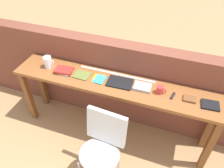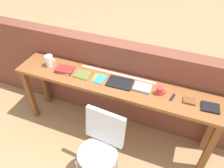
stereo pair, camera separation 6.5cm
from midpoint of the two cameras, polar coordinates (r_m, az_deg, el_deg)
name	(u,v)px [view 2 (the right image)]	position (r m, az deg, el deg)	size (l,w,h in m)	color
ground_plane	(105,147)	(3.02, -1.17, -16.08)	(40.00, 40.00, 0.00)	tan
brick_wall_back	(123,83)	(2.97, 3.39, 0.22)	(6.00, 0.20, 1.21)	brown
sideboard	(114,92)	(2.64, 1.10, -2.00)	(2.50, 0.44, 0.88)	brown
chair_white_moulded	(100,145)	(2.40, -2.36, -15.61)	(0.47, 0.49, 0.89)	silver
pitcher_white	(49,61)	(2.87, -15.39, 5.88)	(0.14, 0.10, 0.18)	white
book_stack_leftmost	(65,69)	(2.77, -11.58, 3.73)	(0.23, 0.18, 0.04)	#9E9EA3
magazine_cycling	(83,74)	(2.67, -7.02, 2.49)	(0.20, 0.16, 0.01)	olive
pamphlet_pile_colourful	(99,79)	(2.60, -2.58, 1.41)	(0.16, 0.18, 0.01)	yellow
book_open_centre	(120,83)	(2.53, 2.81, 0.34)	(0.29, 0.20, 0.02)	black
book_grey_hardcover	(142,88)	(2.48, 8.67, -0.97)	(0.20, 0.15, 0.03)	#9E9EA3
mug	(160,91)	(2.43, 13.13, -1.76)	(0.11, 0.08, 0.09)	red
multitool_folded	(173,97)	(2.45, 16.28, -3.34)	(0.02, 0.11, 0.02)	black
leather_journal_brown	(189,101)	(2.46, 20.30, -4.14)	(0.13, 0.10, 0.02)	brown
book_repair_rightmost	(210,107)	(2.47, 24.97, -5.58)	(0.18, 0.14, 0.02)	black
ruler_metal_back_edge	(117,74)	(2.67, 2.07, 2.63)	(0.96, 0.03, 0.00)	silver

